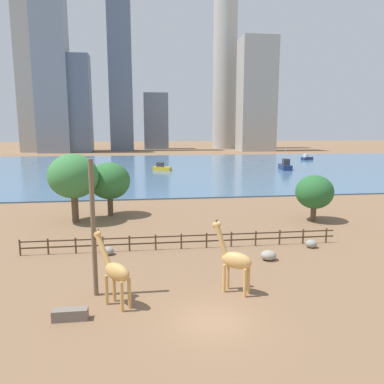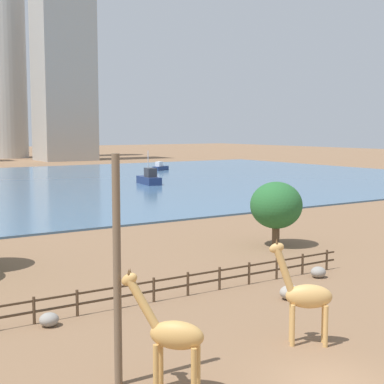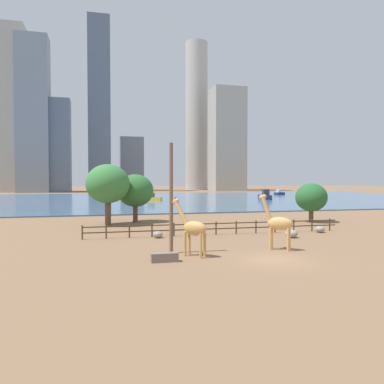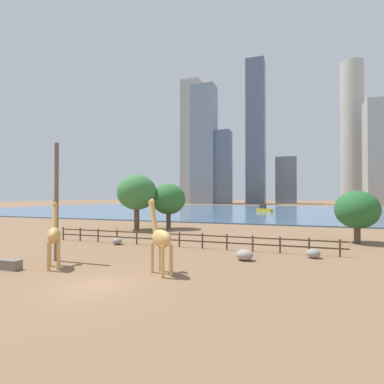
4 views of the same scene
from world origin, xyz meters
name	(u,v)px [view 3 (image 3 of 4)]	position (x,y,z in m)	size (l,w,h in m)	color
ground_plane	(143,199)	(0.00, 80.00, 0.00)	(400.00, 400.00, 0.00)	brown
harbor_water	(145,199)	(0.00, 77.00, 0.10)	(180.00, 86.00, 0.20)	#476B8C
giraffe_tall	(278,223)	(2.00, 3.29, 2.07)	(2.45, 2.09, 4.47)	tan
giraffe_companion	(193,228)	(-4.99, 2.51, 2.03)	(2.42, 2.58, 4.23)	tan
utility_pole	(171,198)	(-6.27, 4.03, 4.08)	(0.28, 0.28, 8.16)	brown
boulder_near_fence	(320,229)	(10.55, 10.90, 0.34)	(0.95, 0.89, 0.67)	gray
boulder_by_pole	(291,234)	(5.99, 8.47, 0.37)	(1.19, 1.00, 0.75)	gray
boulder_small	(158,235)	(-6.18, 11.34, 0.32)	(0.90, 0.84, 0.63)	gray
feeding_trough	(164,257)	(-7.26, 1.16, 0.30)	(1.80, 0.60, 0.60)	#72665B
enclosure_fence	(218,227)	(-0.13, 12.00, 0.76)	(26.12, 0.14, 1.30)	#4C3826
tree_left_large	(311,197)	(14.84, 19.62, 3.15)	(3.99, 3.99, 4.97)	brown
tree_center_broad	(135,191)	(-7.05, 24.99, 4.01)	(4.64, 4.64, 6.13)	brown
tree_right_tall	(108,184)	(-10.53, 22.48, 4.91)	(5.19, 5.19, 7.29)	brown
boat_ferry	(279,193)	(47.91, 93.76, 0.83)	(4.43, 3.30, 1.85)	navy
boat_sailboat	(153,198)	(1.20, 69.58, 0.84)	(4.50, 3.26, 1.87)	gold
boat_tug	(265,196)	(30.46, 67.38, 1.10)	(3.02, 6.21, 5.36)	navy
skyline_tower_needle	(227,140)	(47.21, 145.99, 24.23)	(15.27, 12.47, 48.46)	#ADA89E
skyline_block_central	(60,146)	(-28.24, 145.19, 19.71)	(8.93, 8.69, 39.41)	slate
skyline_tower_glass	(131,164)	(3.75, 168.05, 13.27)	(11.51, 10.41, 26.54)	slate
skyline_block_left	(14,110)	(-47.87, 153.44, 35.44)	(10.94, 15.30, 70.88)	#ADA89E
skyline_block_right	(99,105)	(-11.83, 154.74, 39.67)	(9.91, 9.60, 79.35)	slate
skyline_tower_short	(33,115)	(-38.40, 144.05, 32.30)	(12.77, 10.26, 64.61)	gray
skyline_block_wide	(197,117)	(37.98, 168.99, 38.60)	(11.59, 11.59, 77.19)	#B7B2A8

